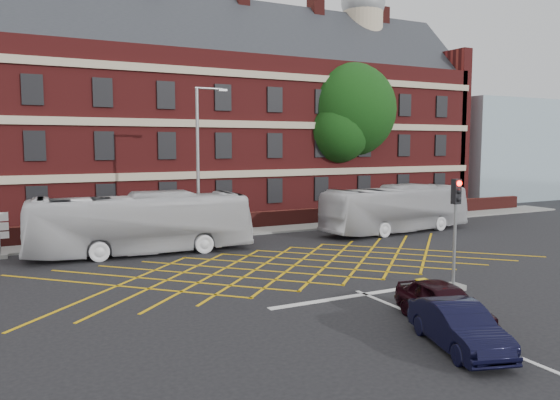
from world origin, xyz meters
name	(u,v)px	position (x,y,z in m)	size (l,w,h in m)	color
ground	(317,275)	(0.00, 0.00, 0.00)	(120.00, 120.00, 0.00)	black
victorian_building	(173,115)	(0.25, 22.00, 7.84)	(51.00, 12.17, 20.40)	maroon
boundary_wall	(212,223)	(0.00, 13.00, 0.55)	(56.00, 0.50, 1.10)	#4B1614
far_pavement	(217,233)	(0.00, 12.00, 0.06)	(60.00, 3.00, 0.12)	slate
glass_block	(492,150)	(34.00, 21.00, 5.00)	(14.00, 10.00, 10.00)	#99B2BF
box_junction_hatching	(294,265)	(0.00, 2.00, 0.01)	(11.50, 0.12, 0.02)	#CC990C
stop_line	(365,294)	(0.00, -3.50, 0.01)	(8.00, 0.30, 0.02)	silver
centre_line	(509,353)	(0.00, -10.00, 0.01)	(0.15, 14.00, 0.02)	silver
bus_left	(141,223)	(-5.64, 7.97, 1.57)	(2.63, 11.26, 3.14)	silver
bus_right	(396,209)	(10.43, 7.52, 1.49)	(2.51, 10.71, 2.98)	#BCBDC1
car_navy	(459,326)	(-0.95, -9.10, 0.63)	(1.34, 3.83, 1.26)	black
car_maroon	(443,303)	(0.19, -7.33, 0.66)	(1.56, 3.87, 1.32)	black
deciduous_tree	(348,117)	(13.16, 17.08, 7.78)	(7.79, 7.62, 12.14)	black
traffic_light_near	(455,244)	(3.44, -4.49, 1.76)	(0.70, 0.70, 4.27)	slate
street_lamp	(199,191)	(-2.07, 9.26, 2.98)	(2.25, 1.00, 8.72)	slate
utility_cabinet	(423,293)	(0.88, -5.62, 0.47)	(0.40, 0.37, 0.94)	gold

